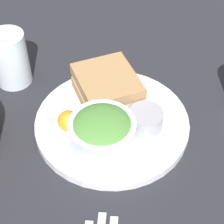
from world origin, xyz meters
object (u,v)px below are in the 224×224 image
object	(u,v)px
sandwich	(107,87)
dressing_cup	(145,120)
drink_glass	(10,59)
plate	(112,123)
salad_bowl	(102,132)

from	to	relation	value
sandwich	dressing_cup	distance (m)	0.10
dressing_cup	drink_glass	bearing A→B (deg)	46.14
plate	dressing_cup	xyz separation A→B (m)	(-0.03, -0.05, 0.03)
salad_bowl	drink_glass	xyz separation A→B (m)	(0.23, 0.13, 0.00)
plate	drink_glass	world-z (taller)	drink_glass
plate	salad_bowl	xyz separation A→B (m)	(-0.05, 0.03, 0.04)
plate	dressing_cup	size ratio (longest dim) A/B	4.54
plate	salad_bowl	distance (m)	0.08
sandwich	drink_glass	xyz separation A→B (m)	(0.12, 0.17, 0.01)
salad_bowl	drink_glass	bearing A→B (deg)	29.68
sandwich	drink_glass	bearing A→B (deg)	55.10
dressing_cup	salad_bowl	bearing A→B (deg)	106.57
dressing_cup	plate	bearing A→B (deg)	59.51
plate	sandwich	world-z (taller)	sandwich
dressing_cup	sandwich	bearing A→B (deg)	27.55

